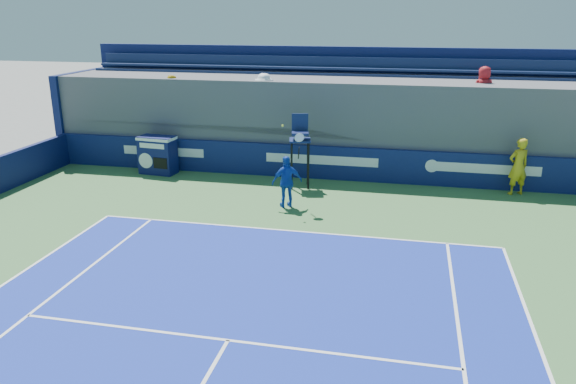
% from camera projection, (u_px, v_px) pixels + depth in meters
% --- Properties ---
extents(ball_person, '(0.81, 0.69, 1.88)m').
position_uv_depth(ball_person, '(518.00, 166.00, 18.09)').
color(ball_person, gold).
rests_on(ball_person, apron).
extents(back_hoarding, '(20.40, 0.21, 1.20)m').
position_uv_depth(back_hoarding, '(322.00, 163.00, 19.94)').
color(back_hoarding, '#0D184E').
rests_on(back_hoarding, ground).
extents(match_clock, '(1.39, 0.86, 1.40)m').
position_uv_depth(match_clock, '(158.00, 154.00, 20.57)').
color(match_clock, '#0F154C').
rests_on(match_clock, ground).
extents(umpire_chair, '(0.83, 0.83, 2.48)m').
position_uv_depth(umpire_chair, '(300.00, 143.00, 18.75)').
color(umpire_chair, black).
rests_on(umpire_chair, ground).
extents(tennis_player, '(1.03, 0.79, 2.57)m').
position_uv_depth(tennis_player, '(287.00, 182.00, 16.95)').
color(tennis_player, '#1540AE').
rests_on(tennis_player, apron).
extents(stadium_seating, '(21.00, 4.05, 4.40)m').
position_uv_depth(stadium_seating, '(330.00, 118.00, 21.47)').
color(stadium_seating, '#4C4B50').
rests_on(stadium_seating, ground).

